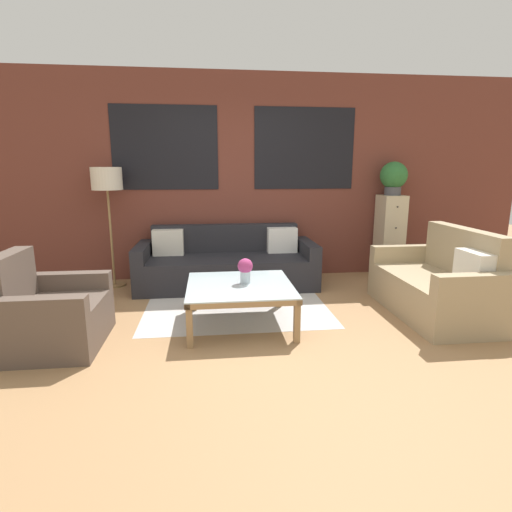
{
  "coord_description": "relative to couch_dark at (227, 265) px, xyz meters",
  "views": [
    {
      "loc": [
        -0.38,
        -3.21,
        1.53
      ],
      "look_at": [
        0.13,
        1.22,
        0.55
      ],
      "focal_mm": 28.0,
      "sensor_mm": 36.0,
      "label": 1
    }
  ],
  "objects": [
    {
      "name": "rug",
      "position": [
        0.07,
        -0.78,
        -0.27
      ],
      "size": [
        2.02,
        1.73,
        0.0
      ],
      "color": "#BCB7B2",
      "rests_on": "ground_plane"
    },
    {
      "name": "couch_dark",
      "position": [
        0.0,
        0.0,
        0.0
      ],
      "size": [
        2.32,
        0.88,
        0.78
      ],
      "color": "#232328",
      "rests_on": "ground_plane"
    },
    {
      "name": "armchair_corner",
      "position": [
        -1.62,
        -1.69,
        0.0
      ],
      "size": [
        0.8,
        0.9,
        0.84
      ],
      "color": "brown",
      "rests_on": "ground_plane"
    },
    {
      "name": "potted_plant",
      "position": [
        2.34,
        0.23,
        1.14
      ],
      "size": [
        0.37,
        0.37,
        0.46
      ],
      "color": "#47474C",
      "rests_on": "drawer_cabinet"
    },
    {
      "name": "coffee_table",
      "position": [
        0.07,
        -1.41,
        0.09
      ],
      "size": [
        1.02,
        1.02,
        0.42
      ],
      "color": "silver",
      "rests_on": "ground_plane"
    },
    {
      "name": "ground_plane",
      "position": [
        0.17,
        -1.95,
        -0.28
      ],
      "size": [
        16.0,
        16.0,
        0.0
      ],
      "primitive_type": "plane",
      "color": "#9E754C"
    },
    {
      "name": "floor_lamp",
      "position": [
        -1.49,
        0.14,
        1.06
      ],
      "size": [
        0.38,
        0.38,
        1.55
      ],
      "color": "olive",
      "rests_on": "ground_plane"
    },
    {
      "name": "flower_vase",
      "position": [
        0.12,
        -1.38,
        0.29
      ],
      "size": [
        0.15,
        0.15,
        0.25
      ],
      "color": "#ADBCC6",
      "rests_on": "coffee_table"
    },
    {
      "name": "drawer_cabinet",
      "position": [
        2.34,
        0.23,
        0.31
      ],
      "size": [
        0.33,
        0.38,
        1.16
      ],
      "color": "#C6B793",
      "rests_on": "ground_plane"
    },
    {
      "name": "wall_back_brick",
      "position": [
        0.17,
        0.49,
        1.13
      ],
      "size": [
        8.4,
        0.09,
        2.8
      ],
      "color": "brown",
      "rests_on": "ground_plane"
    },
    {
      "name": "settee_vintage",
      "position": [
        2.18,
        -1.35,
        0.03
      ],
      "size": [
        0.8,
        1.5,
        0.92
      ],
      "color": "tan",
      "rests_on": "ground_plane"
    }
  ]
}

